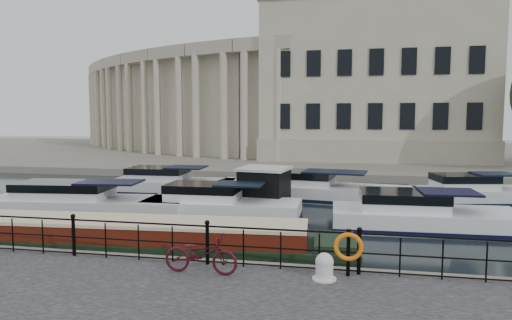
{
  "coord_description": "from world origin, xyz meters",
  "views": [
    {
      "loc": [
        3.62,
        -13.8,
        4.55
      ],
      "look_at": [
        0.5,
        2.0,
        3.0
      ],
      "focal_mm": 32.0,
      "sensor_mm": 36.0,
      "label": 1
    }
  ],
  "objects_px": {
    "life_ring_post": "(348,247)",
    "narrowboat": "(114,244)",
    "bicycle": "(201,254)",
    "harbour_hut": "(265,191)",
    "mooring_bollard": "(324,267)"
  },
  "relations": [
    {
      "from": "life_ring_post",
      "to": "harbour_hut",
      "type": "distance_m",
      "value": 10.81
    },
    {
      "from": "narrowboat",
      "to": "mooring_bollard",
      "type": "bearing_deg",
      "value": -22.98
    },
    {
      "from": "harbour_hut",
      "to": "mooring_bollard",
      "type": "bearing_deg",
      "value": -64.04
    },
    {
      "from": "bicycle",
      "to": "narrowboat",
      "type": "distance_m",
      "value": 4.73
    },
    {
      "from": "life_ring_post",
      "to": "harbour_hut",
      "type": "bearing_deg",
      "value": 111.26
    },
    {
      "from": "bicycle",
      "to": "narrowboat",
      "type": "bearing_deg",
      "value": 57.31
    },
    {
      "from": "narrowboat",
      "to": "harbour_hut",
      "type": "bearing_deg",
      "value": 61.9
    },
    {
      "from": "life_ring_post",
      "to": "narrowboat",
      "type": "height_order",
      "value": "life_ring_post"
    },
    {
      "from": "mooring_bollard",
      "to": "narrowboat",
      "type": "height_order",
      "value": "mooring_bollard"
    },
    {
      "from": "mooring_bollard",
      "to": "life_ring_post",
      "type": "relative_size",
      "value": 0.56
    },
    {
      "from": "bicycle",
      "to": "harbour_hut",
      "type": "height_order",
      "value": "harbour_hut"
    },
    {
      "from": "life_ring_post",
      "to": "narrowboat",
      "type": "xyz_separation_m",
      "value": [
        -7.55,
        2.16,
        -0.93
      ]
    },
    {
      "from": "life_ring_post",
      "to": "harbour_hut",
      "type": "relative_size",
      "value": 0.34
    },
    {
      "from": "bicycle",
      "to": "life_ring_post",
      "type": "relative_size",
      "value": 1.62
    },
    {
      "from": "narrowboat",
      "to": "harbour_hut",
      "type": "xyz_separation_m",
      "value": [
        3.63,
        7.91,
        0.59
      ]
    }
  ]
}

